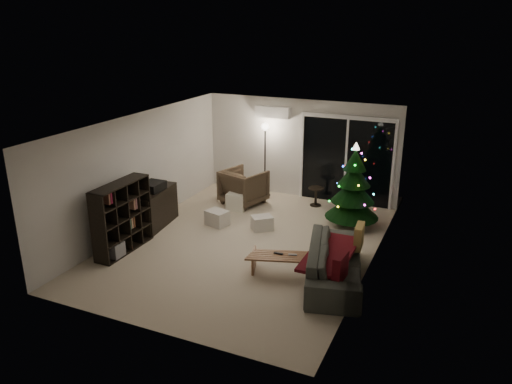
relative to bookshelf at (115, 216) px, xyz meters
The scene contains 18 objects.
room 3.84m from the bookshelf, 44.97° to the left, with size 6.50×7.51×2.60m.
bookshelf is the anchor object (origin of this frame).
media_cabinet 1.31m from the bookshelf, 90.00° to the left, with size 0.50×1.33×0.83m, color black.
stereo 1.30m from the bookshelf, 90.00° to the left, with size 0.42×0.50×0.18m, color black.
armchair 3.57m from the bookshelf, 70.46° to the left, with size 0.93×0.95×0.87m, color #4B3E2E.
ottoman 3.24m from the bookshelf, 67.76° to the left, with size 0.45×0.45×0.40m, color beige.
cardboard_box_a 2.31m from the bookshelf, 56.57° to the left, with size 0.47×0.36×0.33m, color beige.
cardboard_box_b 3.10m from the bookshelf, 42.33° to the left, with size 0.43×0.33×0.30m, color beige.
side_table 4.89m from the bookshelf, 53.87° to the left, with size 0.37×0.37×0.46m, color black.
floor_lamp 4.36m from the bookshelf, 70.66° to the left, with size 0.29×0.29×1.84m, color black.
sofa 4.35m from the bookshelf, ahead, with size 2.31×0.90×0.67m, color #2E322C.
sofa_throw 4.24m from the bookshelf, ahead, with size 0.72×1.66×0.06m, color #4C0D13.
cushion_a 4.70m from the bookshelf, 14.55° to the left, with size 0.13×0.44×0.44m, color #A38D47.
cushion_b 4.55m from the bookshelf, ahead, with size 0.13×0.44×0.44m, color #4C0D13.
coffee_table 3.53m from the bookshelf, ahead, with size 1.32×0.46×0.42m, color brown, non-canonical shape.
remote_a 3.35m from the bookshelf, ahead, with size 0.16×0.05×0.02m, color black.
remote_b 3.61m from the bookshelf, ahead, with size 0.15×0.04×0.02m, color slate.
christmas_tree 5.02m from the bookshelf, 37.49° to the left, with size 1.18×1.18×1.90m, color black.
Camera 1 is at (3.96, -8.36, 4.36)m, focal length 35.00 mm.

